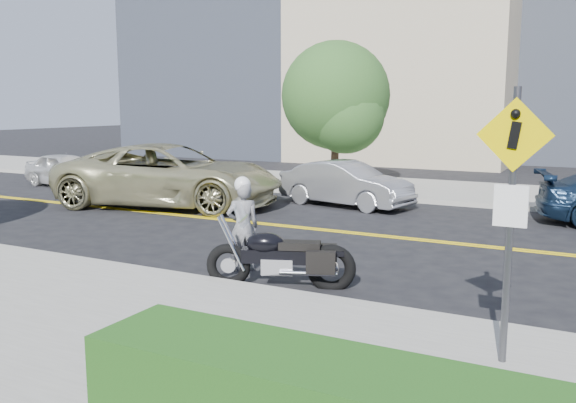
% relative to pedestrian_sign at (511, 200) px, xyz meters
% --- Properties ---
extents(ground_plane, '(120.00, 120.00, 0.00)m').
position_rel_pedestrian_sign_xyz_m(ground_plane, '(-4.20, 6.31, -1.96)').
color(ground_plane, black).
rests_on(ground_plane, ground).
extents(sidewalk_near, '(60.00, 5.00, 0.15)m').
position_rel_pedestrian_sign_xyz_m(sidewalk_near, '(-4.20, -1.19, -1.89)').
color(sidewalk_near, '#9E9B91').
rests_on(sidewalk_near, ground_plane).
extents(sidewalk_far, '(60.00, 5.00, 0.15)m').
position_rel_pedestrian_sign_xyz_m(sidewalk_far, '(-4.20, 13.81, -1.89)').
color(sidewalk_far, '#9E9B91').
rests_on(sidewalk_far, ground_plane).
extents(pedestrian_sign, '(0.78, 0.08, 3.00)m').
position_rel_pedestrian_sign_xyz_m(pedestrian_sign, '(0.00, 0.00, 0.00)').
color(pedestrian_sign, '#4C4C51').
rests_on(pedestrian_sign, sidewalk_near).
extents(motorcyclist, '(0.69, 0.68, 1.71)m').
position_rel_pedestrian_sign_xyz_m(motorcyclist, '(-4.82, 2.36, -1.11)').
color(motorcyclist, '#ACACB1').
rests_on(motorcyclist, ground).
extents(motorcycle, '(2.48, 1.52, 1.45)m').
position_rel_pedestrian_sign_xyz_m(motorcycle, '(-3.74, 1.79, -1.24)').
color(motorcycle, black).
rests_on(motorcycle, ground).
extents(suv, '(7.12, 4.43, 1.84)m').
position_rel_pedestrian_sign_xyz_m(suv, '(-10.47, 7.43, -1.04)').
color(suv, tan).
rests_on(suv, ground).
extents(parked_car_white, '(3.80, 1.99, 1.23)m').
position_rel_pedestrian_sign_xyz_m(parked_car_white, '(-16.66, 9.17, -1.34)').
color(parked_car_white, silver).
rests_on(parked_car_white, ground).
extents(parked_car_silver, '(4.23, 2.20, 1.33)m').
position_rel_pedestrian_sign_xyz_m(parked_car_silver, '(-5.88, 9.83, -1.30)').
color(parked_car_silver, '#929499').
rests_on(parked_car_silver, ground).
extents(tree_far_a, '(3.80, 3.80, 5.19)m').
position_rel_pedestrian_sign_xyz_m(tree_far_a, '(-7.70, 13.24, 1.32)').
color(tree_far_a, '#382619').
rests_on(tree_far_a, ground).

